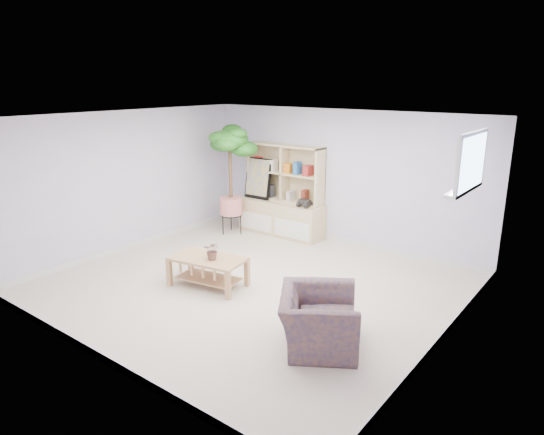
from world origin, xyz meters
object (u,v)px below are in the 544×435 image
Objects in this scene: storage_unit at (282,191)px; armchair at (318,316)px; floor_tree at (231,181)px; coffee_table at (208,272)px.

storage_unit is 1.78× the size of armchair.
floor_tree is (-0.80, -0.55, 0.18)m from storage_unit.
floor_tree reaches higher than armchair.
coffee_table is (0.63, -2.63, -0.64)m from storage_unit.
coffee_table is at bearing 46.62° from armchair.
armchair is at bearing -21.33° from coffee_table.
armchair is at bearing -35.13° from floor_tree.
armchair is (2.76, -3.05, -0.50)m from storage_unit.
floor_tree is at bearing 114.27° from coffee_table.
coffee_table is 2.66m from floor_tree.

